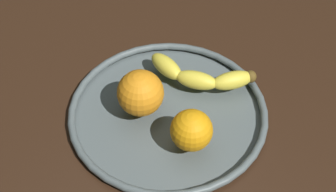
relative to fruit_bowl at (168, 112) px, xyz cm
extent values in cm
cube|color=black|center=(0.00, 0.00, -2.92)|extent=(165.34, 165.34, 4.00)
cylinder|color=#515B5C|center=(0.00, 0.00, -0.62)|extent=(30.94, 30.94, 0.60)
torus|color=#515B5C|center=(0.00, 0.00, 0.28)|extent=(32.23, 32.23, 1.20)
ellipsoid|color=yellow|center=(-4.83, 6.55, 2.39)|extent=(7.63, 4.75, 3.02)
ellipsoid|color=yellow|center=(1.10, 6.69, 2.39)|extent=(7.68, 5.03, 3.02)
ellipsoid|color=yellow|center=(6.01, 10.00, 2.39)|extent=(6.85, 7.39, 3.02)
ellipsoid|color=brown|center=(8.05, 12.46, 2.39)|extent=(2.90, 2.89, 2.11)
sphere|color=orange|center=(-3.53, -2.42, 4.58)|extent=(7.39, 7.39, 7.39)
sphere|color=orange|center=(6.76, -3.76, 4.07)|extent=(6.37, 6.37, 6.37)
camera|label=1|loc=(29.26, -42.53, 61.02)|focal=52.82mm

